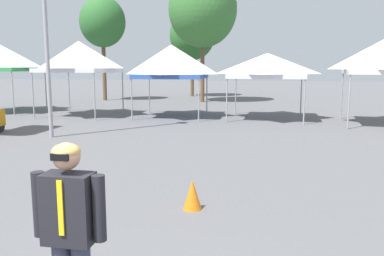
{
  "coord_description": "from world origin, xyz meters",
  "views": [
    {
      "loc": [
        1.17,
        -1.82,
        2.38
      ],
      "look_at": [
        -0.23,
        5.04,
        1.3
      ],
      "focal_mm": 36.77,
      "sensor_mm": 36.0,
      "label": 1
    }
  ],
  "objects_px": {
    "person_foreground": "(70,230)",
    "tree_behind_tents_center": "(103,22)",
    "canopy_tent_behind_left": "(171,62)",
    "tree_behind_tents_right": "(203,9)",
    "tree_behind_tents_left": "(192,35)",
    "canopy_tent_far_right": "(79,57)",
    "traffic_cone_lot_center": "(192,195)",
    "canopy_tent_far_left": "(1,58)",
    "canopy_tent_center": "(267,66)"
  },
  "relations": [
    {
      "from": "canopy_tent_far_right",
      "to": "canopy_tent_center",
      "type": "xyz_separation_m",
      "value": [
        9.09,
        0.62,
        -0.43
      ]
    },
    {
      "from": "person_foreground",
      "to": "tree_behind_tents_right",
      "type": "distance_m",
      "value": 24.87
    },
    {
      "from": "canopy_tent_behind_left",
      "to": "canopy_tent_far_left",
      "type": "bearing_deg",
      "value": 178.14
    },
    {
      "from": "tree_behind_tents_center",
      "to": "canopy_tent_behind_left",
      "type": "bearing_deg",
      "value": -49.32
    },
    {
      "from": "canopy_tent_far_left",
      "to": "canopy_tent_far_right",
      "type": "xyz_separation_m",
      "value": [
        4.91,
        -0.74,
        0.02
      ]
    },
    {
      "from": "tree_behind_tents_center",
      "to": "tree_behind_tents_left",
      "type": "relative_size",
      "value": 1.05
    },
    {
      "from": "tree_behind_tents_center",
      "to": "tree_behind_tents_right",
      "type": "bearing_deg",
      "value": 0.98
    },
    {
      "from": "tree_behind_tents_center",
      "to": "traffic_cone_lot_center",
      "type": "xyz_separation_m",
      "value": [
        10.71,
        -20.59,
        -5.29
      ]
    },
    {
      "from": "canopy_tent_far_left",
      "to": "canopy_tent_behind_left",
      "type": "bearing_deg",
      "value": -1.86
    },
    {
      "from": "canopy_tent_center",
      "to": "tree_behind_tents_center",
      "type": "distance_m",
      "value": 14.62
    },
    {
      "from": "tree_behind_tents_right",
      "to": "canopy_tent_far_left",
      "type": "bearing_deg",
      "value": -139.18
    },
    {
      "from": "canopy_tent_far_left",
      "to": "person_foreground",
      "type": "xyz_separation_m",
      "value": [
        12.63,
        -15.92,
        -1.84
      ]
    },
    {
      "from": "canopy_tent_behind_left",
      "to": "traffic_cone_lot_center",
      "type": "xyz_separation_m",
      "value": [
        3.51,
        -12.22,
        -2.4
      ]
    },
    {
      "from": "canopy_tent_center",
      "to": "tree_behind_tents_left",
      "type": "distance_m",
      "value": 15.09
    },
    {
      "from": "tree_behind_tents_left",
      "to": "tree_behind_tents_right",
      "type": "bearing_deg",
      "value": -71.06
    },
    {
      "from": "canopy_tent_far_right",
      "to": "person_foreground",
      "type": "height_order",
      "value": "canopy_tent_far_right"
    },
    {
      "from": "canopy_tent_far_left",
      "to": "canopy_tent_behind_left",
      "type": "xyz_separation_m",
      "value": [
        9.48,
        -0.31,
        -0.22
      ]
    },
    {
      "from": "person_foreground",
      "to": "tree_behind_tents_left",
      "type": "distance_m",
      "value": 29.96
    },
    {
      "from": "canopy_tent_behind_left",
      "to": "tree_behind_tents_center",
      "type": "height_order",
      "value": "tree_behind_tents_center"
    },
    {
      "from": "canopy_tent_far_right",
      "to": "traffic_cone_lot_center",
      "type": "distance_m",
      "value": 14.53
    },
    {
      "from": "canopy_tent_far_right",
      "to": "tree_behind_tents_right",
      "type": "height_order",
      "value": "tree_behind_tents_right"
    },
    {
      "from": "person_foreground",
      "to": "tree_behind_tents_center",
      "type": "height_order",
      "value": "tree_behind_tents_center"
    },
    {
      "from": "traffic_cone_lot_center",
      "to": "person_foreground",
      "type": "bearing_deg",
      "value": -96.08
    },
    {
      "from": "canopy_tent_far_left",
      "to": "tree_behind_tents_center",
      "type": "xyz_separation_m",
      "value": [
        2.28,
        8.06,
        2.67
      ]
    },
    {
      "from": "tree_behind_tents_left",
      "to": "canopy_tent_center",
      "type": "bearing_deg",
      "value": -64.98
    },
    {
      "from": "canopy_tent_far_right",
      "to": "canopy_tent_far_left",
      "type": "bearing_deg",
      "value": 171.43
    },
    {
      "from": "canopy_tent_behind_left",
      "to": "tree_behind_tents_left",
      "type": "height_order",
      "value": "tree_behind_tents_left"
    },
    {
      "from": "canopy_tent_far_left",
      "to": "tree_behind_tents_left",
      "type": "relative_size",
      "value": 0.51
    },
    {
      "from": "person_foreground",
      "to": "tree_behind_tents_left",
      "type": "height_order",
      "value": "tree_behind_tents_left"
    },
    {
      "from": "canopy_tent_center",
      "to": "person_foreground",
      "type": "relative_size",
      "value": 1.98
    },
    {
      "from": "canopy_tent_center",
      "to": "tree_behind_tents_right",
      "type": "xyz_separation_m",
      "value": [
        -4.52,
        8.3,
        3.78
      ]
    },
    {
      "from": "canopy_tent_center",
      "to": "tree_behind_tents_right",
      "type": "distance_m",
      "value": 10.18
    },
    {
      "from": "tree_behind_tents_center",
      "to": "tree_behind_tents_right",
      "type": "relative_size",
      "value": 0.84
    },
    {
      "from": "tree_behind_tents_center",
      "to": "traffic_cone_lot_center",
      "type": "bearing_deg",
      "value": -62.52
    },
    {
      "from": "canopy_tent_far_right",
      "to": "canopy_tent_center",
      "type": "relative_size",
      "value": 1.04
    },
    {
      "from": "tree_behind_tents_right",
      "to": "traffic_cone_lot_center",
      "type": "bearing_deg",
      "value": -80.38
    },
    {
      "from": "canopy_tent_behind_left",
      "to": "tree_behind_tents_right",
      "type": "bearing_deg",
      "value": 89.99
    },
    {
      "from": "canopy_tent_behind_left",
      "to": "tree_behind_tents_left",
      "type": "xyz_separation_m",
      "value": [
        -1.78,
        13.68,
        2.3
      ]
    },
    {
      "from": "canopy_tent_behind_left",
      "to": "tree_behind_tents_right",
      "type": "relative_size",
      "value": 0.39
    },
    {
      "from": "canopy_tent_far_left",
      "to": "tree_behind_tents_left",
      "type": "height_order",
      "value": "tree_behind_tents_left"
    },
    {
      "from": "canopy_tent_far_left",
      "to": "tree_behind_tents_left",
      "type": "bearing_deg",
      "value": 60.06
    },
    {
      "from": "canopy_tent_far_right",
      "to": "tree_behind_tents_left",
      "type": "relative_size",
      "value": 0.52
    },
    {
      "from": "person_foreground",
      "to": "tree_behind_tents_right",
      "type": "xyz_separation_m",
      "value": [
        -3.15,
        24.11,
        5.21
      ]
    },
    {
      "from": "person_foreground",
      "to": "canopy_tent_center",
      "type": "bearing_deg",
      "value": 85.06
    },
    {
      "from": "canopy_tent_far_right",
      "to": "canopy_tent_behind_left",
      "type": "distance_m",
      "value": 4.6
    },
    {
      "from": "person_foreground",
      "to": "tree_behind_tents_left",
      "type": "relative_size",
      "value": 0.25
    },
    {
      "from": "canopy_tent_behind_left",
      "to": "person_foreground",
      "type": "bearing_deg",
      "value": -78.59
    },
    {
      "from": "tree_behind_tents_left",
      "to": "person_foreground",
      "type": "bearing_deg",
      "value": -80.45
    },
    {
      "from": "tree_behind_tents_center",
      "to": "canopy_tent_far_right",
      "type": "bearing_deg",
      "value": -73.39
    },
    {
      "from": "tree_behind_tents_right",
      "to": "tree_behind_tents_left",
      "type": "height_order",
      "value": "tree_behind_tents_right"
    }
  ]
}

